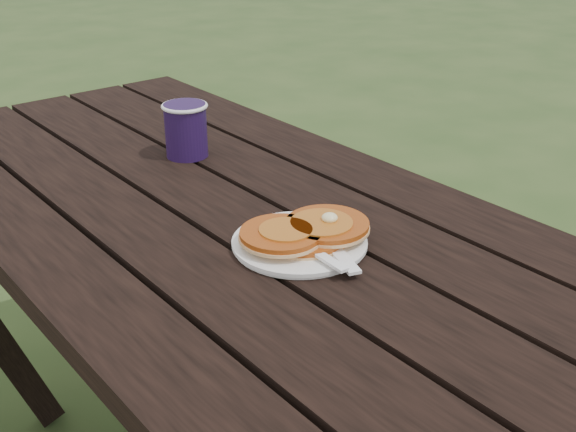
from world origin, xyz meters
TOP-DOWN VIEW (x-y plane):
  - picnic_table at (0.00, 0.00)m, footprint 1.36×1.80m
  - plate at (0.01, -0.12)m, footprint 0.26×0.26m
  - pancake_stack at (0.02, -0.13)m, footprint 0.20×0.15m
  - knife at (0.03, -0.17)m, footprint 0.08×0.18m
  - fork at (-0.01, -0.19)m, footprint 0.04×0.16m
  - coffee_cup at (0.08, 0.32)m, footprint 0.09×0.09m

SIDE VIEW (x-z plane):
  - picnic_table at x=0.00m, z-range -0.01..0.74m
  - plate at x=0.01m, z-range 0.75..0.76m
  - knife at x=0.03m, z-range 0.76..0.76m
  - fork at x=-0.01m, z-range 0.77..0.77m
  - pancake_stack at x=0.02m, z-range 0.76..0.79m
  - coffee_cup at x=0.08m, z-range 0.76..0.87m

